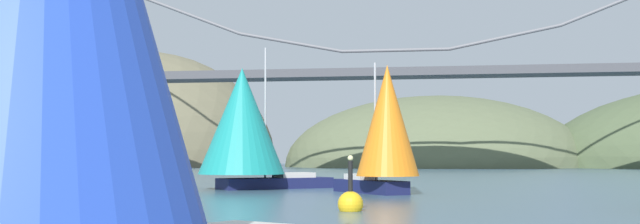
% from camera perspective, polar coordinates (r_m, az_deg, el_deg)
% --- Properties ---
extents(headland_left, '(55.92, 44.00, 47.29)m').
position_cam_1_polar(headland_left, '(163.84, -13.03, -3.89)').
color(headland_left, '#6B664C').
rests_on(headland_left, ground_plane).
extents(headland_center, '(58.80, 44.00, 27.48)m').
position_cam_1_polar(headland_center, '(151.49, 8.50, -4.01)').
color(headland_center, '#5B6647').
rests_on(headland_center, ground_plane).
extents(suspension_bridge, '(144.22, 6.00, 35.77)m').
position_cam_1_polar(suspension_bridge, '(112.46, 5.55, 3.57)').
color(suspension_bridge, slate).
rests_on(suspension_bridge, ground_plane).
extents(sailboat_teal_sail, '(10.21, 9.42, 10.01)m').
position_cam_1_polar(sailboat_teal_sail, '(54.21, -5.62, -0.92)').
color(sailboat_teal_sail, '#191E4C').
rests_on(sailboat_teal_sail, ground_plane).
extents(sailboat_orange_sail, '(6.53, 7.37, 8.16)m').
position_cam_1_polar(sailboat_orange_sail, '(47.33, 4.86, -1.06)').
color(sailboat_orange_sail, '#191E4C').
rests_on(sailboat_orange_sail, ground_plane).
extents(channel_buoy, '(1.10, 1.10, 2.64)m').
position_cam_1_polar(channel_buoy, '(33.32, 2.26, -6.68)').
color(channel_buoy, gold).
rests_on(channel_buoy, ground_plane).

